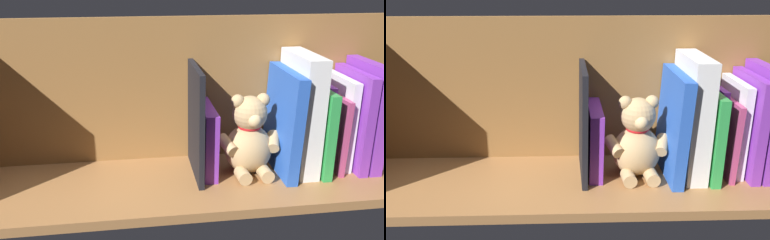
% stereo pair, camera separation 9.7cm
% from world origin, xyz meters
% --- Properties ---
extents(ground_plane, '(1.11, 0.32, 0.02)m').
position_xyz_m(ground_plane, '(0.00, 0.00, -0.01)').
color(ground_plane, '#9E6B3D').
extents(shelf_back_panel, '(1.11, 0.02, 0.37)m').
position_xyz_m(shelf_back_panel, '(0.00, -0.14, 0.18)').
color(shelf_back_panel, olive).
rests_on(shelf_back_panel, ground_plane).
extents(book_0, '(0.03, 0.15, 0.21)m').
position_xyz_m(book_0, '(-0.48, -0.05, 0.11)').
color(book_0, silver).
rests_on(book_0, ground_plane).
extents(book_1, '(0.03, 0.18, 0.27)m').
position_xyz_m(book_1, '(-0.44, -0.03, 0.13)').
color(book_1, purple).
rests_on(book_1, ground_plane).
extents(book_2, '(0.02, 0.18, 0.24)m').
position_xyz_m(book_2, '(-0.41, -0.03, 0.12)').
color(book_2, purple).
rests_on(book_2, ground_plane).
extents(book_3, '(0.02, 0.16, 0.23)m').
position_xyz_m(book_3, '(-0.38, -0.05, 0.11)').
color(book_3, silver).
rests_on(book_3, ground_plane).
extents(book_4, '(0.02, 0.18, 0.19)m').
position_xyz_m(book_4, '(-0.36, -0.04, 0.09)').
color(book_4, '#B23F72').
rests_on(book_4, ground_plane).
extents(book_5, '(0.02, 0.13, 0.21)m').
position_xyz_m(book_5, '(-0.34, -0.06, 0.11)').
color(book_5, purple).
rests_on(book_5, ground_plane).
extents(book_6, '(0.02, 0.19, 0.21)m').
position_xyz_m(book_6, '(-0.32, -0.03, 0.11)').
color(book_6, green).
rests_on(book_6, ground_plane).
extents(dictionary_thick_white, '(0.05, 0.19, 0.29)m').
position_xyz_m(dictionary_thick_white, '(-0.27, -0.03, 0.15)').
color(dictionary_thick_white, white).
rests_on(dictionary_thick_white, ground_plane).
extents(book_7, '(0.04, 0.20, 0.25)m').
position_xyz_m(book_7, '(-0.23, -0.02, 0.13)').
color(book_7, blue).
rests_on(book_7, ground_plane).
extents(teddy_bear, '(0.16, 0.13, 0.20)m').
position_xyz_m(teddy_bear, '(-0.14, -0.01, 0.09)').
color(teddy_bear, tan).
rests_on(teddy_bear, ground_plane).
extents(book_8, '(0.03, 0.16, 0.17)m').
position_xyz_m(book_8, '(-0.04, -0.04, 0.08)').
color(book_8, purple).
rests_on(book_8, ground_plane).
extents(book_9, '(0.01, 0.19, 0.27)m').
position_xyz_m(book_9, '(-0.01, -0.03, 0.13)').
color(book_9, black).
rests_on(book_9, ground_plane).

